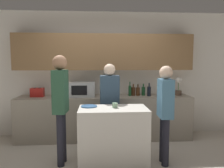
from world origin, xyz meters
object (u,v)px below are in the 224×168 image
object	(u,v)px
toaster	(37,92)
cup_0	(115,105)
bottle_1	(133,91)
person_right	(61,100)
plate_on_island	(89,106)
bottle_4	(149,91)
person_center	(110,100)
person_left	(165,107)
bottle_0	(130,91)
bottle_3	(143,91)
microwave	(82,89)
potted_plant	(178,86)
bottle_2	(138,91)

from	to	relation	value
toaster	cup_0	world-z (taller)	toaster
bottle_1	person_right	world-z (taller)	person_right
bottle_1	plate_on_island	world-z (taller)	bottle_1
bottle_4	person_center	size ratio (longest dim) A/B	0.17
person_left	bottle_4	bearing A→B (deg)	1.40
person_right	plate_on_island	bearing A→B (deg)	101.97
person_left	bottle_0	bearing A→B (deg)	19.69
bottle_0	bottle_3	distance (m)	0.31
bottle_0	plate_on_island	distance (m)	1.35
bottle_1	bottle_3	bearing A→B (deg)	0.99
bottle_3	person_center	distance (m)	1.03
microwave	bottle_1	distance (m)	1.08
bottle_0	person_center	size ratio (longest dim) A/B	0.19
microwave	potted_plant	size ratio (longest dim) A/B	1.32
person_left	toaster	bearing A→B (deg)	63.95
potted_plant	person_center	xyz separation A→B (m)	(-1.53, -0.67, -0.16)
microwave	person_right	xyz separation A→B (m)	(-0.26, -1.16, -0.02)
bottle_0	bottle_3	world-z (taller)	bottle_0
bottle_3	cup_0	bearing A→B (deg)	-120.09
person_left	person_right	world-z (taller)	person_right
toaster	person_center	size ratio (longest dim) A/B	0.16
bottle_0	bottle_3	xyz separation A→B (m)	(0.30, 0.06, -0.02)
bottle_1	person_center	bearing A→B (deg)	-128.41
bottle_0	bottle_4	xyz separation A→B (m)	(0.40, -0.04, -0.01)
bottle_4	person_right	size ratio (longest dim) A/B	0.16
plate_on_island	microwave	bearing A→B (deg)	99.06
plate_on_island	toaster	bearing A→B (deg)	134.96
person_right	bottle_0	bearing A→B (deg)	136.10
potted_plant	bottle_0	xyz separation A→B (m)	(-1.06, -0.04, -0.08)
plate_on_island	cup_0	bearing A→B (deg)	-14.18
bottle_3	person_center	xyz separation A→B (m)	(-0.77, -0.69, -0.06)
microwave	toaster	world-z (taller)	microwave
person_center	person_left	bearing A→B (deg)	142.27
plate_on_island	person_right	size ratio (longest dim) A/B	0.15
bottle_1	person_right	xyz separation A→B (m)	(-1.34, -1.18, 0.04)
bottle_0	plate_on_island	bearing A→B (deg)	-127.64
person_center	bottle_1	bearing A→B (deg)	-130.64
microwave	person_right	bearing A→B (deg)	-102.62
bottle_4	bottle_2	bearing A→B (deg)	162.02
person_left	cup_0	bearing A→B (deg)	88.67
toaster	bottle_3	world-z (taller)	bottle_3
microwave	bottle_3	size ratio (longest dim) A/B	2.06
plate_on_island	person_center	world-z (taller)	person_center
bottle_4	person_center	distance (m)	1.05
bottle_1	person_right	distance (m)	1.79
plate_on_island	bottle_0	bearing A→B (deg)	52.36
toaster	cup_0	xyz separation A→B (m)	(1.51, -1.21, -0.05)
bottle_3	toaster	bearing A→B (deg)	-179.36
bottle_3	bottle_4	size ratio (longest dim) A/B	0.91
person_right	person_left	bearing A→B (deg)	90.76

